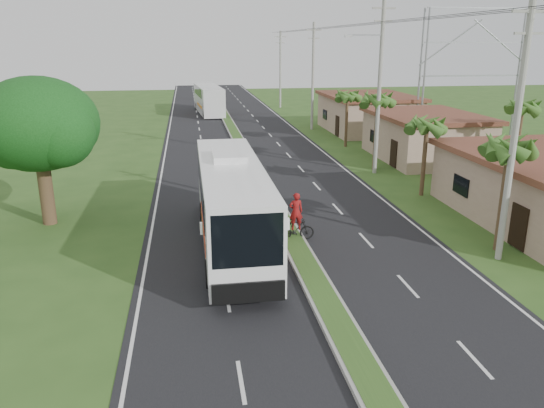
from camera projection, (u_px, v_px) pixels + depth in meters
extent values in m
plane|color=#2E501D|center=(320.00, 293.00, 20.03)|extent=(180.00, 180.00, 0.00)
cube|color=black|center=(254.00, 171.00, 38.90)|extent=(14.00, 160.00, 0.02)
cube|color=gray|center=(254.00, 169.00, 38.88)|extent=(1.20, 160.00, 0.17)
cube|color=#2E501D|center=(254.00, 168.00, 38.85)|extent=(0.95, 160.00, 0.02)
cube|color=silver|center=(162.00, 174.00, 37.91)|extent=(0.12, 160.00, 0.01)
cube|color=silver|center=(342.00, 168.00, 39.91)|extent=(0.12, 160.00, 0.01)
cube|color=#A1826D|center=(424.00, 138.00, 42.39)|extent=(7.00, 10.00, 3.35)
cube|color=#51271C|center=(426.00, 115.00, 41.85)|extent=(7.60, 10.60, 0.32)
cube|color=#A1826D|center=(367.00, 114.00, 55.58)|extent=(8.00, 11.00, 3.50)
cube|color=#51271C|center=(368.00, 96.00, 55.02)|extent=(8.60, 11.60, 0.32)
cylinder|color=#473321|center=(503.00, 197.00, 23.46)|extent=(0.26, 0.26, 5.00)
cylinder|color=#473321|center=(424.00, 159.00, 32.08)|extent=(0.26, 0.26, 4.60)
cylinder|color=#473321|center=(376.00, 133.00, 38.48)|extent=(0.26, 0.26, 5.40)
cylinder|color=#473321|center=(346.00, 120.00, 47.14)|extent=(0.26, 0.26, 4.80)
cylinder|color=#473321|center=(518.00, 141.00, 36.03)|extent=(0.26, 0.26, 5.20)
cylinder|color=#473321|center=(46.00, 186.00, 27.09)|extent=(0.70, 0.70, 4.00)
ellipsoid|color=#103E11|center=(37.00, 124.00, 26.15)|extent=(6.00, 6.00, 4.68)
sphere|color=#103E11|center=(14.00, 132.00, 26.84)|extent=(3.80, 3.80, 3.80)
sphere|color=#103E11|center=(59.00, 133.00, 25.47)|extent=(3.40, 3.40, 3.40)
cylinder|color=gray|center=(515.00, 134.00, 21.56)|extent=(0.28, 0.28, 11.00)
cube|color=gray|center=(531.00, 11.00, 20.18)|extent=(1.60, 0.12, 0.12)
cube|color=gray|center=(528.00, 33.00, 20.41)|extent=(1.20, 0.10, 0.10)
cylinder|color=gray|center=(379.00, 88.00, 36.52)|extent=(0.28, 0.28, 12.00)
cube|color=gray|center=(384.00, 8.00, 34.99)|extent=(1.60, 0.12, 0.12)
cube|color=gray|center=(383.00, 21.00, 35.23)|extent=(1.20, 0.10, 0.10)
cube|color=gray|center=(365.00, 35.00, 35.31)|extent=(2.40, 0.10, 0.10)
cylinder|color=gray|center=(313.00, 77.00, 55.55)|extent=(0.28, 0.28, 11.00)
cube|color=gray|center=(314.00, 30.00, 54.17)|extent=(1.60, 0.12, 0.12)
cube|color=gray|center=(314.00, 38.00, 54.40)|extent=(1.20, 0.10, 0.10)
cylinder|color=gray|center=(280.00, 70.00, 74.50)|extent=(0.28, 0.28, 10.50)
cube|color=gray|center=(280.00, 37.00, 73.19)|extent=(1.60, 0.12, 0.12)
cube|color=gray|center=(280.00, 43.00, 73.43)|extent=(1.20, 0.10, 0.10)
cylinder|color=gray|center=(424.00, 77.00, 48.64)|extent=(0.18, 0.18, 12.00)
cylinder|color=gray|center=(524.00, 76.00, 50.13)|extent=(0.18, 0.18, 12.00)
cylinder|color=gray|center=(420.00, 76.00, 49.59)|extent=(0.18, 0.18, 12.00)
cylinder|color=gray|center=(518.00, 75.00, 51.08)|extent=(0.18, 0.18, 12.00)
cube|color=gray|center=(472.00, 76.00, 49.86)|extent=(10.00, 0.14, 0.14)
cube|color=gray|center=(476.00, 42.00, 48.98)|extent=(10.00, 0.14, 0.14)
cube|color=gray|center=(480.00, 8.00, 48.09)|extent=(10.00, 0.14, 0.14)
cube|color=white|center=(232.00, 201.00, 23.93)|extent=(2.71, 12.95, 3.40)
cube|color=black|center=(230.00, 182.00, 24.32)|extent=(2.76, 10.36, 1.36)
cube|color=black|center=(247.00, 241.00, 17.71)|extent=(2.43, 0.14, 1.90)
cube|color=#A7280D|center=(235.00, 225.00, 22.90)|extent=(2.75, 5.61, 0.59)
cube|color=gold|center=(232.00, 219.00, 24.51)|extent=(2.75, 3.24, 0.27)
cube|color=white|center=(229.00, 155.00, 24.60)|extent=(1.51, 2.59, 0.30)
cylinder|color=black|center=(210.00, 274.00, 20.35)|extent=(0.35, 1.12, 1.12)
cylinder|color=black|center=(273.00, 270.00, 20.71)|extent=(0.35, 1.12, 1.12)
cylinder|color=black|center=(204.00, 213.00, 27.48)|extent=(0.35, 1.12, 1.12)
cylinder|color=black|center=(250.00, 211.00, 27.85)|extent=(0.35, 1.12, 1.12)
cube|color=silver|center=(209.00, 99.00, 69.13)|extent=(3.57, 12.38, 3.40)
cube|color=black|center=(208.00, 91.00, 69.32)|extent=(3.38, 9.21, 1.16)
cube|color=orange|center=(210.00, 105.00, 68.33)|extent=(3.14, 6.03, 0.37)
cylinder|color=black|center=(204.00, 115.00, 64.58)|extent=(0.39, 1.04, 1.02)
cylinder|color=black|center=(223.00, 114.00, 65.09)|extent=(0.39, 1.04, 1.02)
cylinder|color=black|center=(197.00, 106.00, 73.46)|extent=(0.39, 1.04, 1.02)
cylinder|color=black|center=(214.00, 106.00, 73.98)|extent=(0.39, 1.04, 1.02)
imported|color=black|center=(296.00, 230.00, 25.17)|extent=(1.79, 0.52, 1.07)
imported|color=maroon|center=(296.00, 211.00, 24.90)|extent=(0.66, 0.44, 1.81)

